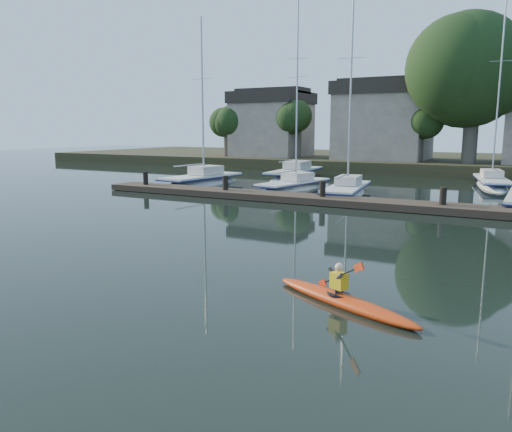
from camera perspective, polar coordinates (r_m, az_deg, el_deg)
The scene contains 9 objects.
ground at distance 12.90m, azimuth -2.37°, elevation -7.63°, with size 160.00×160.00×0.00m, color black.
kayak at distance 11.46m, azimuth 9.84°, elevation -9.21°, with size 3.99×2.17×1.32m.
dock at distance 25.62m, azimuth 13.87°, elevation 1.37°, with size 34.00×2.00×1.80m.
sailboat_0 at distance 35.65m, azimuth -6.19°, elevation 3.28°, with size 3.20×8.24×12.74m.
sailboat_1 at distance 32.61m, azimuth 4.35°, elevation 2.76°, with size 3.14×7.73×12.30m.
sailboat_2 at distance 30.29m, azimuth 10.31°, elevation 2.07°, with size 2.96×8.39×13.59m.
sailboat_5 at distance 40.60m, azimuth 4.45°, elevation 4.13°, with size 2.82×9.79×16.03m.
sailboat_6 at distance 38.15m, azimuth 25.31°, elevation 2.88°, with size 3.43×9.19×14.30m.
shore at distance 51.06m, azimuth 23.41°, elevation 8.39°, with size 90.00×25.25×12.75m.
Camera 1 is at (6.31, -10.55, 3.89)m, focal length 35.00 mm.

